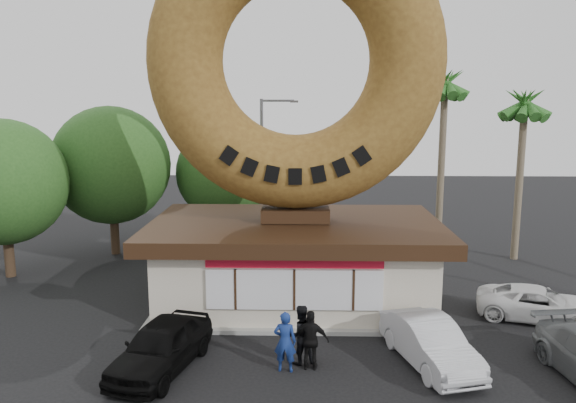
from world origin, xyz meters
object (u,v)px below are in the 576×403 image
(donut_shop, at_px, (295,259))
(car_silver, at_px, (430,342))
(car_black, at_px, (161,346))
(car_white, at_px, (539,304))
(street_lamp, at_px, (265,163))
(person_center, at_px, (300,334))
(person_right, at_px, (311,340))
(giant_donut, at_px, (296,61))
(person_left, at_px, (285,342))

(donut_shop, bearing_deg, car_silver, -52.09)
(car_black, xyz_separation_m, car_white, (12.76, 4.18, -0.14))
(donut_shop, bearing_deg, car_white, -10.43)
(donut_shop, relative_size, street_lamp, 1.40)
(car_white, bearing_deg, street_lamp, 62.37)
(street_lamp, distance_m, car_white, 16.30)
(person_center, xyz_separation_m, person_right, (0.32, -0.38, -0.02))
(giant_donut, xyz_separation_m, person_center, (0.21, -5.30, -8.40))
(giant_donut, relative_size, car_black, 2.54)
(person_right, bearing_deg, car_white, -149.39)
(car_white, bearing_deg, car_black, 127.86)
(street_lamp, xyz_separation_m, person_center, (2.07, -15.30, -3.57))
(giant_donut, distance_m, car_black, 11.07)
(person_center, distance_m, car_black, 4.14)
(giant_donut, bearing_deg, street_lamp, 100.51)
(car_silver, bearing_deg, person_left, 171.34)
(person_center, distance_m, person_right, 0.49)
(street_lamp, height_order, person_left, street_lamp)
(donut_shop, height_order, giant_donut, giant_donut)
(person_center, bearing_deg, giant_donut, -109.01)
(giant_donut, bearing_deg, car_black, -123.71)
(person_right, distance_m, car_black, 4.42)
(person_right, bearing_deg, giant_donut, -79.81)
(street_lamp, distance_m, car_black, 16.39)
(person_right, height_order, car_white, person_right)
(giant_donut, height_order, person_left, giant_donut)
(person_right, distance_m, car_silver, 3.60)
(street_lamp, bearing_deg, car_white, -47.36)
(street_lamp, relative_size, car_white, 1.85)
(car_silver, relative_size, car_white, 0.98)
(giant_donut, bearing_deg, car_silver, -52.17)
(street_lamp, bearing_deg, person_right, -81.34)
(person_left, xyz_separation_m, car_silver, (4.34, 0.53, -0.21))
(car_black, bearing_deg, person_center, 21.76)
(donut_shop, distance_m, person_right, 5.75)
(giant_donut, distance_m, car_white, 12.54)
(donut_shop, distance_m, person_center, 5.35)
(giant_donut, bearing_deg, person_left, -92.29)
(giant_donut, height_order, car_black, giant_donut)
(car_white, bearing_deg, person_center, 132.57)
(person_center, relative_size, car_silver, 0.43)
(person_right, bearing_deg, car_silver, -169.02)
(car_black, bearing_deg, car_silver, 18.25)
(donut_shop, distance_m, street_lamp, 10.54)
(donut_shop, height_order, person_right, donut_shop)
(person_center, bearing_deg, person_left, 28.24)
(person_left, bearing_deg, car_silver, -167.57)
(person_right, distance_m, car_white, 9.27)
(person_left, relative_size, car_white, 0.42)
(donut_shop, distance_m, car_white, 9.10)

